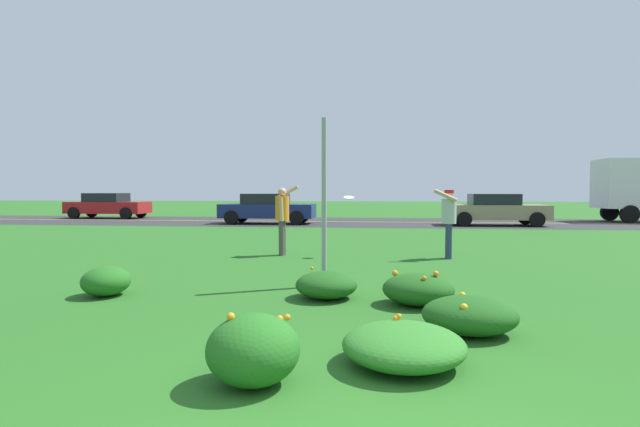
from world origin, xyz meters
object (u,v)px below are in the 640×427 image
Objects in this scene: sign_post_near_path at (324,203)px; frisbee_white at (349,198)px; car_navy_center_left at (267,208)px; person_catcher_red_cap_gray_shirt at (449,217)px; person_thrower_orange_shirt at (282,215)px; car_tan_center_right at (495,209)px; car_red_leftmost at (108,205)px.

sign_post_near_path reaches higher than frisbee_white.
car_navy_center_left is at bearing 106.12° from sign_post_near_path.
person_catcher_red_cap_gray_shirt reaches higher than frisbee_white.
person_catcher_red_cap_gray_shirt is 0.37× the size of car_navy_center_left.
person_thrower_orange_shirt is 0.39× the size of car_tan_center_right.
frisbee_white reaches higher than car_tan_center_right.
person_thrower_orange_shirt is 6.54× the size of frisbee_white.
person_catcher_red_cap_gray_shirt is at bearing -107.32° from car_tan_center_right.
sign_post_near_path is 4.56m from person_catcher_red_cap_gray_shirt.
person_catcher_red_cap_gray_shirt is at bearing 55.97° from sign_post_near_path.
person_catcher_red_cap_gray_shirt is at bearing -41.59° from car_red_leftmost.
frisbee_white is at bearing -68.13° from car_navy_center_left.
car_red_leftmost and car_tan_center_right have the same top height.
sign_post_near_path reaches higher than person_catcher_red_cap_gray_shirt.
car_navy_center_left is (-4.65, 11.59, -0.69)m from frisbee_white.
frisbee_white is 0.06× the size of car_tan_center_right.
person_thrower_orange_shirt is at bearing -75.47° from car_navy_center_left.
car_red_leftmost is (-13.23, 15.17, -0.27)m from person_thrower_orange_shirt.
person_catcher_red_cap_gray_shirt reaches higher than car_navy_center_left.
car_navy_center_left is at bearing 111.87° from frisbee_white.
car_red_leftmost is 10.84m from car_navy_center_left.
car_navy_center_left is at bearing 104.53° from person_thrower_orange_shirt.
person_catcher_red_cap_gray_shirt is 23.05m from car_red_leftmost.
car_navy_center_left is (-4.47, 15.47, -0.67)m from sign_post_near_path.
car_tan_center_right is at bearing 72.68° from person_catcher_red_cap_gray_shirt.
sign_post_near_path is 1.71× the size of person_catcher_red_cap_gray_shirt.
sign_post_near_path is 10.54× the size of frisbee_white.
car_red_leftmost is 1.00× the size of car_navy_center_left.
car_navy_center_left is (10.23, -3.60, 0.00)m from car_red_leftmost.
car_tan_center_right is (3.65, 11.70, -0.25)m from person_catcher_red_cap_gray_shirt.
car_navy_center_left is (-3.00, 11.57, -0.27)m from person_thrower_orange_shirt.
person_thrower_orange_shirt is 0.39× the size of car_red_leftmost.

